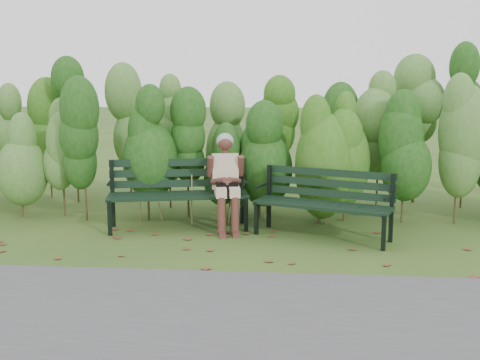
{
  "coord_description": "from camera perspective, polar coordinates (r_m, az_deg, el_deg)",
  "views": [
    {
      "loc": [
        0.57,
        -6.44,
        1.92
      ],
      "look_at": [
        0.0,
        0.35,
        0.75
      ],
      "focal_mm": 42.0,
      "sensor_mm": 36.0,
      "label": 1
    }
  ],
  "objects": [
    {
      "name": "hedge_band",
      "position": [
        8.35,
        0.88,
        5.19
      ],
      "size": [
        11.04,
        1.67,
        2.42
      ],
      "color": "#47381E",
      "rests_on": "ground"
    },
    {
      "name": "bench_right",
      "position": [
        7.16,
        8.6,
        -1.8
      ],
      "size": [
        1.79,
        1.14,
        0.85
      ],
      "color": "black",
      "rests_on": "ground"
    },
    {
      "name": "ground",
      "position": [
        6.75,
        -0.25,
        -6.79
      ],
      "size": [
        80.0,
        80.0,
        0.0
      ],
      "primitive_type": "plane",
      "color": "#2D501E"
    },
    {
      "name": "leaf_litter",
      "position": [
        6.61,
        -4.21,
        -7.15
      ],
      "size": [
        5.79,
        2.14,
        0.01
      ],
      "color": "brown",
      "rests_on": "ground"
    },
    {
      "name": "bench_left",
      "position": [
        7.57,
        -6.3,
        -0.8
      ],
      "size": [
        1.92,
        0.96,
        0.92
      ],
      "color": "black",
      "rests_on": "ground"
    },
    {
      "name": "footpath",
      "position": [
        4.69,
        -2.71,
        -14.38
      ],
      "size": [
        60.0,
        2.5,
        0.01
      ],
      "primitive_type": "cube",
      "color": "#474749",
      "rests_on": "ground"
    },
    {
      "name": "seated_woman",
      "position": [
        7.39,
        -1.43,
        0.46
      ],
      "size": [
        0.52,
        0.76,
        1.28
      ],
      "color": "beige",
      "rests_on": "ground"
    }
  ]
}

